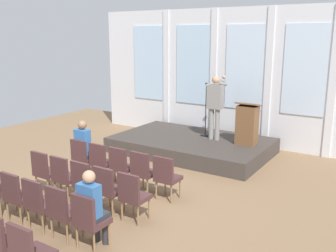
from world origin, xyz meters
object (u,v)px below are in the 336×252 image
chair_r0_c2 (121,165)px  chair_r1_c1 (64,175)px  audience_r0_c0 (84,146)px  chair_r1_c3 (108,187)px  lectern (247,124)px  chair_r2_c4 (89,218)px  chair_r3_c3 (1,239)px  chair_r0_c3 (143,170)px  chair_r1_c4 (133,194)px  chair_r2_c2 (39,201)px  audience_r2_c4 (92,205)px  chair_r0_c0 (82,156)px  speaker (215,103)px  chair_r2_c1 (17,194)px  mic_stand (205,124)px  chair_r0_c1 (101,160)px  chair_r0_c4 (166,175)px  chair_r2_c3 (62,209)px  chair_r3_c4 (29,251)px  chair_r1_c2 (85,181)px  chair_r1_c0 (45,170)px

chair_r0_c2 → chair_r1_c1: (-0.58, -1.10, 0.00)m
audience_r0_c0 → chair_r1_c3: size_ratio=1.46×
lectern → chair_r0_c2: (-1.54, -3.40, -0.44)m
chair_r2_c4 → chair_r3_c3: size_ratio=1.00×
lectern → chair_r0_c3: 3.56m
chair_r1_c4 → chair_r2_c4: (0.00, -1.10, 0.00)m
chair_r2_c2 → audience_r2_c4: audience_r2_c4 is taller
chair_r0_c0 → chair_r2_c4: bearing=-43.4°
speaker → chair_r2_c4: size_ratio=1.90×
chair_r0_c2 → chair_r2_c1: same height
chair_r1_c1 → chair_r2_c4: 2.06m
audience_r0_c0 → chair_r1_c4: audience_r0_c0 is taller
speaker → mic_stand: size_ratio=1.15×
chair_r0_c1 → chair_r0_c3: (1.16, 0.00, 0.00)m
chair_r2_c4 → lectern: bearing=86.1°
mic_stand → chair_r2_c4: size_ratio=1.65×
audience_r0_c0 → chair_r0_c1: audience_r0_c0 is taller
chair_r0_c2 → chair_r2_c4: same height
chair_r0_c3 → chair_r0_c4: same height
chair_r0_c4 → chair_r0_c0: bearing=180.0°
lectern → chair_r1_c3: size_ratio=1.23×
chair_r2_c3 → mic_stand: bearing=93.9°
chair_r0_c1 → chair_r0_c4: (1.74, 0.00, 0.00)m
mic_stand → chair_r3_c4: size_ratio=1.65×
chair_r2_c1 → chair_r3_c4: same height
chair_r0_c3 → chair_r1_c2: same height
chair_r0_c4 → chair_r1_c2: size_ratio=1.00×
chair_r2_c2 → chair_r2_c3: size_ratio=1.00×
chair_r0_c4 → chair_r1_c0: 2.57m
chair_r1_c0 → chair_r0_c1: bearing=62.1°
chair_r1_c2 → chair_r2_c2: (0.00, -1.10, 0.00)m
chair_r2_c4 → audience_r2_c4: bearing=90.0°
speaker → mic_stand: 0.85m
chair_r0_c0 → chair_r2_c3: 2.81m
chair_r1_c1 → chair_r2_c3: size_ratio=1.00×
lectern → chair_r0_c3: size_ratio=1.23×
lectern → chair_r0_c3: (-0.96, -3.40, -0.44)m
chair_r0_c0 → chair_r3_c3: same height
audience_r0_c0 → chair_r1_c0: 1.20m
chair_r0_c4 → chair_r0_c3: bearing=180.0°
chair_r1_c0 → chair_r2_c1: bearing=-62.1°
chair_r0_c1 → chair_r2_c3: size_ratio=1.00×
chair_r2_c1 → chair_r2_c4: same height
audience_r0_c0 → chair_r1_c1: audience_r0_c0 is taller
audience_r0_c0 → chair_r2_c2: bearing=-63.0°
chair_r1_c4 → chair_r3_c4: (0.00, -2.20, 0.00)m
lectern → chair_r1_c0: 5.27m
chair_r1_c0 → chair_r1_c3: same height
audience_r0_c0 → chair_r2_c2: audience_r0_c0 is taller
chair_r0_c2 → audience_r2_c4: size_ratio=0.73×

